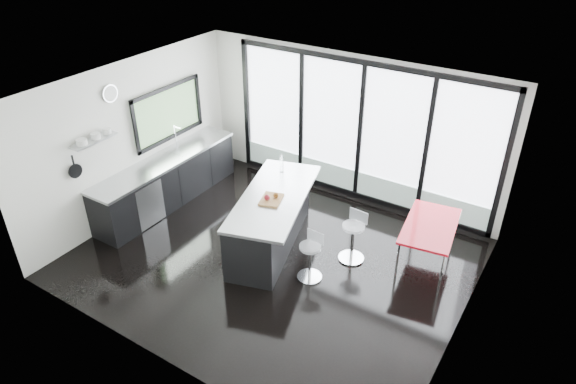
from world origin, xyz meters
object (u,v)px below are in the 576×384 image
Objects in this scene: bar_stool_near at (310,262)px; red_table at (427,244)px; island at (270,219)px; bar_stool_far at (352,242)px.

red_table is (1.38, 1.35, 0.05)m from bar_stool_near.
island is 1.41m from bar_stool_far.
red_table reaches higher than bar_stool_near.
island is 1.11m from bar_stool_near.
island reaches higher than bar_stool_near.
bar_stool_far is at bearing 71.30° from bar_stool_near.
bar_stool_far is at bearing -150.84° from red_table.
island is 2.58m from red_table.
red_table reaches higher than bar_stool_far.
bar_stool_near is 0.92× the size of bar_stool_far.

